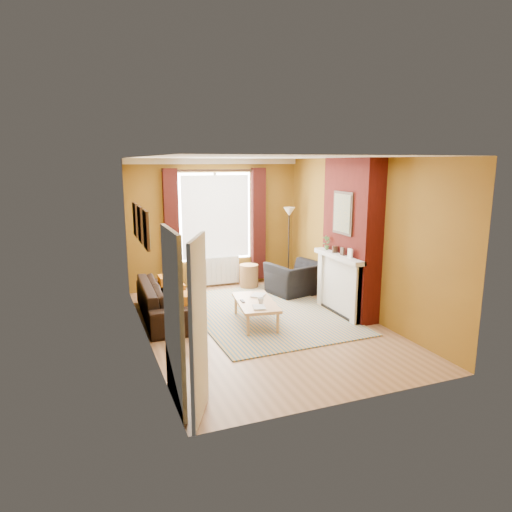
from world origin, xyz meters
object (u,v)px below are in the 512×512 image
coffee_table (256,303)px  floor_lamp (289,224)px  armchair (295,278)px  wicker_stool (249,276)px  sofa (167,300)px

coffee_table → floor_lamp: 2.86m
coffee_table → floor_lamp: bearing=61.3°
armchair → floor_lamp: bearing=-118.0°
armchair → coffee_table: bearing=30.2°
wicker_stool → floor_lamp: floor_lamp is taller
sofa → wicker_stool: sofa is taller
floor_lamp → wicker_stool: bearing=173.9°
armchair → coffee_table: size_ratio=0.79×
floor_lamp → sofa: bearing=-157.2°
floor_lamp → armchair: bearing=-104.1°
armchair → sofa: bearing=-3.6°
sofa → floor_lamp: (2.96, 1.24, 1.06)m
coffee_table → floor_lamp: size_ratio=0.74×
sofa → coffee_table: bearing=-121.8°
sofa → armchair: bearing=-78.2°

